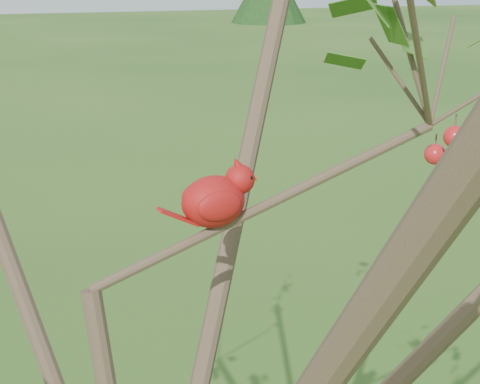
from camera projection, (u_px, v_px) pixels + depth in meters
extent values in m
sphere|color=red|center=(465.00, 142.00, 1.36)|extent=(0.04, 0.04, 0.04)
sphere|color=red|center=(454.00, 137.00, 1.30)|extent=(0.04, 0.04, 0.04)
sphere|color=red|center=(435.00, 154.00, 1.37)|extent=(0.04, 0.04, 0.04)
ellipsoid|color=#A8170E|center=(213.00, 202.00, 1.23)|extent=(0.12, 0.10, 0.09)
sphere|color=#A8170E|center=(240.00, 179.00, 1.25)|extent=(0.06, 0.06, 0.05)
cone|color=#A8170E|center=(238.00, 165.00, 1.24)|extent=(0.04, 0.03, 0.04)
cone|color=#D85914|center=(253.00, 179.00, 1.26)|extent=(0.02, 0.02, 0.02)
ellipsoid|color=black|center=(249.00, 180.00, 1.25)|extent=(0.02, 0.03, 0.02)
cube|color=#A8170E|center=(178.00, 217.00, 1.21)|extent=(0.07, 0.03, 0.04)
ellipsoid|color=#A8170E|center=(203.00, 195.00, 1.26)|extent=(0.08, 0.03, 0.05)
ellipsoid|color=#A8170E|center=(220.00, 206.00, 1.20)|extent=(0.08, 0.03, 0.05)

